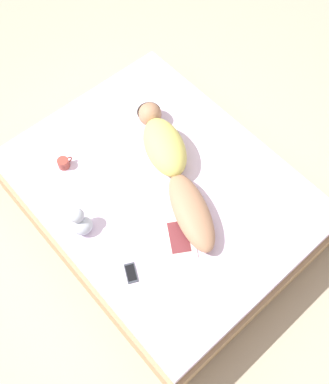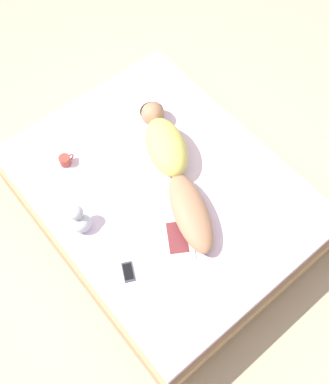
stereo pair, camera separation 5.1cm
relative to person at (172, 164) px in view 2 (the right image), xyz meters
name	(u,v)px [view 2 (the right image)]	position (x,y,z in m)	size (l,w,h in m)	color
ground_plane	(162,214)	(-0.13, -0.03, -0.61)	(12.00, 12.00, 0.00)	#B7A88E
bed	(162,200)	(-0.13, -0.03, -0.36)	(1.73, 2.21, 0.51)	tan
person	(172,164)	(0.00, 0.00, 0.00)	(0.69, 1.31, 0.23)	#A37556
open_magazine	(163,239)	(-0.41, -0.39, -0.10)	(0.53, 0.50, 0.01)	silver
coffee_mug	(65,160)	(-0.57, 0.57, -0.06)	(0.12, 0.09, 0.08)	#993D33
cell_phone	(128,272)	(-0.73, -0.42, -0.10)	(0.13, 0.16, 0.01)	#333842
plush_toy	(80,220)	(-0.78, 0.06, -0.01)	(0.14, 0.16, 0.20)	#B2BCCC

